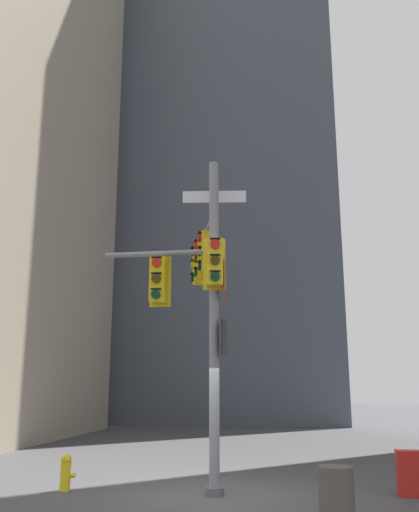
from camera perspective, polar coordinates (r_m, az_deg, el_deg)
ground at (r=12.10m, az=0.51°, el=-23.31°), size 120.00×120.00×0.00m
building_mid_block at (r=43.47m, az=0.95°, el=12.65°), size 15.73×15.73×42.06m
signal_pole_assembly at (r=12.77m, az=-0.77°, el=-2.53°), size 3.18×3.16×7.09m
fire_hydrant at (r=12.94m, az=-14.47°, el=-20.53°), size 0.33×0.23×0.73m
newspaper_box at (r=12.61m, az=19.70°, el=-20.15°), size 0.45×0.36×0.87m
trash_bin at (r=9.46m, az=12.86°, el=-23.01°), size 0.55×0.55×0.93m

